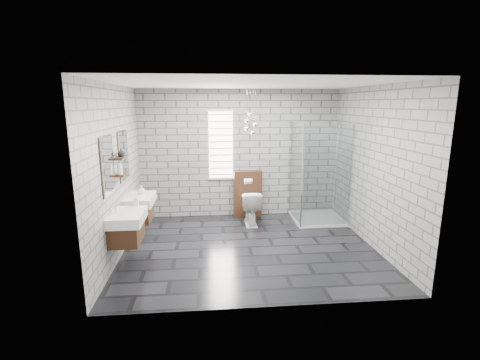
{
  "coord_description": "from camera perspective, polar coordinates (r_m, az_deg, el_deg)",
  "views": [
    {
      "loc": [
        -0.67,
        -5.52,
        2.4
      ],
      "look_at": [
        -0.13,
        0.35,
        1.1
      ],
      "focal_mm": 26.0,
      "sensor_mm": 36.0,
      "label": 1
    }
  ],
  "objects": [
    {
      "name": "vase",
      "position": [
        5.73,
        -18.93,
        4.27
      ],
      "size": [
        0.15,
        0.15,
        0.12
      ],
      "primitive_type": "imported",
      "rotation": [
        0.0,
        0.0,
        0.43
      ],
      "color": "#B2B2B2",
      "rests_on": "shelf_upper"
    },
    {
      "name": "ceiling",
      "position": [
        5.57,
        1.69,
        15.59
      ],
      "size": [
        4.2,
        3.6,
        0.02
      ],
      "primitive_type": "cube",
      "color": "white",
      "rests_on": "wall_back"
    },
    {
      "name": "wall_left",
      "position": [
        5.8,
        -19.58,
        1.25
      ],
      "size": [
        0.02,
        3.6,
        2.7
      ],
      "primitive_type": "cube",
      "color": "gray",
      "rests_on": "floor"
    },
    {
      "name": "vanity_left",
      "position": [
        5.38,
        -18.42,
        -6.05
      ],
      "size": [
        0.47,
        0.7,
        1.57
      ],
      "color": "#412414",
      "rests_on": "wall_left"
    },
    {
      "name": "flush_plate",
      "position": [
        7.34,
        1.37,
        -0.18
      ],
      "size": [
        0.18,
        0.01,
        0.12
      ],
      "primitive_type": "cube",
      "color": "silver",
      "rests_on": "cistern_panel"
    },
    {
      "name": "pendant_cluster",
      "position": [
        6.97,
        1.74,
        9.27
      ],
      "size": [
        0.27,
        0.23,
        0.9
      ],
      "color": "silver",
      "rests_on": "ceiling"
    },
    {
      "name": "window",
      "position": [
        7.36,
        -3.18,
        5.76
      ],
      "size": [
        0.56,
        0.05,
        1.48
      ],
      "color": "white",
      "rests_on": "wall_back"
    },
    {
      "name": "shelf_upper",
      "position": [
        5.7,
        -19.08,
        3.44
      ],
      "size": [
        0.14,
        0.3,
        0.03
      ],
      "primitive_type": "cube",
      "color": "#412414",
      "rests_on": "wall_left"
    },
    {
      "name": "wall_back",
      "position": [
        7.44,
        -0.08,
        4.3
      ],
      "size": [
        4.2,
        0.02,
        2.7
      ],
      "primitive_type": "cube",
      "color": "gray",
      "rests_on": "floor"
    },
    {
      "name": "soap_bottle_b",
      "position": [
        6.32,
        -15.88,
        -1.57
      ],
      "size": [
        0.14,
        0.14,
        0.15
      ],
      "primitive_type": "imported",
      "rotation": [
        0.0,
        0.0,
        0.21
      ],
      "color": "#B2B2B2",
      "rests_on": "vanity_right"
    },
    {
      "name": "cistern_panel",
      "position": [
        7.51,
        1.26,
        -2.24
      ],
      "size": [
        0.6,
        0.2,
        1.0
      ],
      "primitive_type": "cube",
      "color": "#412414",
      "rests_on": "floor"
    },
    {
      "name": "wall_front",
      "position": [
        3.92,
        4.79,
        -3.21
      ],
      "size": [
        4.2,
        0.02,
        2.7
      ],
      "primitive_type": "cube",
      "color": "gray",
      "rests_on": "floor"
    },
    {
      "name": "wall_right",
      "position": [
        6.27,
        21.12,
        1.93
      ],
      "size": [
        0.02,
        3.6,
        2.7
      ],
      "primitive_type": "cube",
      "color": "gray",
      "rests_on": "floor"
    },
    {
      "name": "soap_bottle_a",
      "position": [
        5.63,
        -16.72,
        -3.22
      ],
      "size": [
        0.08,
        0.08,
        0.17
      ],
      "primitive_type": "imported",
      "rotation": [
        0.0,
        0.0,
        0.05
      ],
      "color": "#B2B2B2",
      "rests_on": "vanity_left"
    },
    {
      "name": "floor",
      "position": [
        6.06,
        1.52,
        -11.02
      ],
      "size": [
        4.2,
        3.6,
        0.02
      ],
      "primitive_type": "cube",
      "color": "black",
      "rests_on": "ground"
    },
    {
      "name": "shower_enclosure",
      "position": [
        7.3,
        12.22,
        -2.94
      ],
      "size": [
        1.0,
        1.0,
        2.03
      ],
      "color": "white",
      "rests_on": "floor"
    },
    {
      "name": "shelf_lower",
      "position": [
        5.74,
        -18.9,
        0.88
      ],
      "size": [
        0.14,
        0.3,
        0.03
      ],
      "primitive_type": "cube",
      "color": "#412414",
      "rests_on": "wall_left"
    },
    {
      "name": "soap_bottle_c",
      "position": [
        5.61,
        -19.14,
        1.91
      ],
      "size": [
        0.1,
        0.1,
        0.22
      ],
      "primitive_type": "imported",
      "rotation": [
        0.0,
        0.0,
        0.23
      ],
      "color": "#B2B2B2",
      "rests_on": "shelf_lower"
    },
    {
      "name": "vanity_right",
      "position": [
        6.28,
        -16.5,
        -3.3
      ],
      "size": [
        0.47,
        0.7,
        1.57
      ],
      "color": "#412414",
      "rests_on": "wall_left"
    },
    {
      "name": "toilet",
      "position": [
        7.06,
        1.74,
        -4.49
      ],
      "size": [
        0.4,
        0.69,
        0.7
      ],
      "primitive_type": "imported",
      "rotation": [
        0.0,
        0.0,
        3.13
      ],
      "color": "white",
      "rests_on": "floor"
    }
  ]
}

